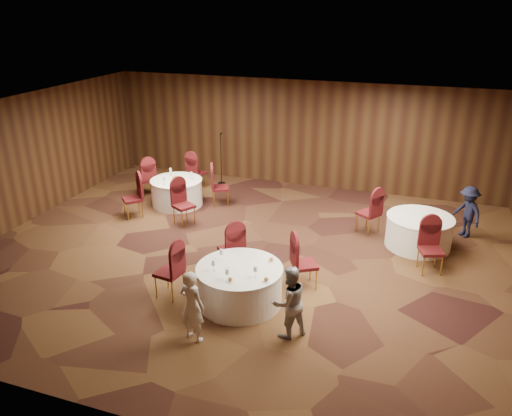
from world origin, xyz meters
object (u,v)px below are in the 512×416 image
(table_right, at_px, (419,231))
(woman_a, at_px, (192,306))
(table_main, at_px, (240,285))
(man_c, at_px, (468,212))
(woman_b, at_px, (289,302))
(mic_stand, at_px, (221,169))
(table_left, at_px, (177,192))

(table_right, distance_m, woman_a, 5.96)
(table_main, height_order, table_right, same)
(man_c, bearing_deg, woman_b, -68.25)
(woman_a, bearing_deg, mic_stand, -57.21)
(table_main, height_order, man_c, man_c)
(table_main, bearing_deg, mic_stand, 115.50)
(mic_stand, relative_size, man_c, 1.27)
(table_right, xyz_separation_m, woman_a, (-3.44, -4.85, 0.28))
(mic_stand, relative_size, woman_b, 1.23)
(table_right, relative_size, woman_b, 1.15)
(table_main, distance_m, mic_stand, 6.74)
(table_main, relative_size, table_left, 1.14)
(table_left, bearing_deg, mic_stand, 76.39)
(table_left, height_order, table_right, same)
(table_right, height_order, mic_stand, mic_stand)
(woman_a, distance_m, man_c, 7.33)
(woman_b, xyz_separation_m, man_c, (3.01, 5.16, -0.02))
(table_right, bearing_deg, table_main, -131.16)
(woman_b, relative_size, man_c, 1.03)
(table_left, relative_size, table_right, 0.94)
(table_main, distance_m, man_c, 6.12)
(table_left, xyz_separation_m, woman_b, (4.54, -4.71, 0.28))
(table_right, bearing_deg, man_c, 41.48)
(table_left, bearing_deg, man_c, 3.37)
(mic_stand, bearing_deg, table_left, -103.61)
(table_right, bearing_deg, woman_a, -125.35)
(table_right, relative_size, man_c, 1.19)
(table_left, height_order, woman_b, woman_b)
(table_main, relative_size, man_c, 1.28)
(woman_a, relative_size, woman_b, 0.99)
(table_left, relative_size, woman_b, 1.09)
(woman_b, distance_m, man_c, 5.97)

